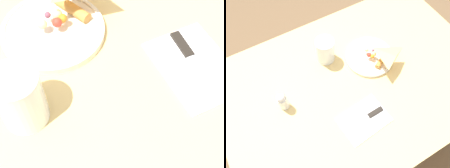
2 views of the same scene
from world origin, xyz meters
The scene contains 5 objects.
dining_table centered at (0.00, 0.00, 0.65)m, with size 1.18×0.82×0.75m.
plate_pizza centered at (-0.12, -0.07, 0.76)m, with size 0.22×0.22×0.05m.
milk_glass centered at (0.06, -0.17, 0.81)m, with size 0.08×0.08×0.12m.
napkin_folded centered at (0.07, 0.17, 0.75)m, with size 0.20×0.15×0.00m.
butter_knife centered at (0.06, 0.17, 0.76)m, with size 0.18×0.02×0.01m.
Camera 1 is at (0.40, -0.14, 1.30)m, focal length 55.00 mm.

